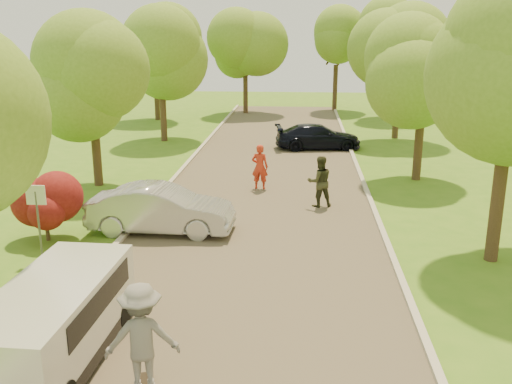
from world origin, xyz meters
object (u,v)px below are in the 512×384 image
(skateboarder, at_px, (142,338))
(silver_sedan, at_px, (161,209))
(person_olive, at_px, (320,182))
(street_sign, at_px, (37,207))
(minivan, at_px, (56,321))
(dark_sedan, at_px, (318,137))
(person_striped, at_px, (260,167))

(skateboarder, bearing_deg, silver_sedan, -92.24)
(silver_sedan, height_order, person_olive, person_olive)
(street_sign, relative_size, silver_sedan, 0.47)
(minivan, height_order, silver_sedan, minivan)
(skateboarder, bearing_deg, minivan, -39.00)
(dark_sedan, distance_m, skateboarder, 22.49)
(minivan, bearing_deg, silver_sedan, 89.90)
(dark_sedan, distance_m, person_striped, 8.81)
(minivan, bearing_deg, skateboarder, -23.60)
(skateboarder, relative_size, person_olive, 1.06)
(dark_sedan, xyz_separation_m, skateboarder, (-3.56, -22.20, 0.47))
(minivan, relative_size, person_striped, 2.44)
(minivan, distance_m, dark_sedan, 21.99)
(person_striped, bearing_deg, dark_sedan, -98.58)
(person_olive, bearing_deg, dark_sedan, -106.15)
(dark_sedan, relative_size, skateboarder, 2.29)
(dark_sedan, relative_size, person_olive, 2.44)
(silver_sedan, xyz_separation_m, skateboarder, (1.73, -8.41, 0.38))
(dark_sedan, height_order, person_olive, person_olive)
(dark_sedan, xyz_separation_m, person_olive, (-0.20, -10.65, 0.27))
(minivan, relative_size, skateboarder, 2.24)
(street_sign, xyz_separation_m, skateboarder, (4.54, -5.86, -0.43))
(silver_sedan, distance_m, dark_sedan, 14.78)
(skateboarder, distance_m, person_olive, 12.04)
(silver_sedan, bearing_deg, dark_sedan, -19.38)
(silver_sedan, height_order, skateboarder, skateboarder)
(minivan, relative_size, silver_sedan, 0.98)
(silver_sedan, relative_size, skateboarder, 2.29)
(person_olive, bearing_deg, skateboarder, 58.70)
(skateboarder, bearing_deg, person_olive, -120.09)
(minivan, height_order, skateboarder, skateboarder)
(skateboarder, relative_size, person_striped, 1.09)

